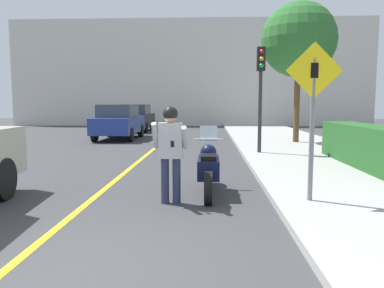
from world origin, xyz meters
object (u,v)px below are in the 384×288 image
Objects in this scene: person_biker at (171,145)px; parked_car_blue at (119,122)px; motorcycle at (208,168)px; parked_car_black at (136,118)px; traffic_light at (261,79)px; crossing_sign at (313,107)px; street_tree at (299,40)px.

person_biker reaches higher than parked_car_blue.
parked_car_black is at bearing 105.86° from motorcycle.
person_biker is 0.49× the size of traffic_light.
crossing_sign is 0.76× the size of traffic_light.
parked_car_blue is (-8.06, 2.17, -3.47)m from street_tree.
person_biker is 17.38m from parked_car_black.
person_biker is 0.40× the size of parked_car_black.
traffic_light reaches higher than parked_car_blue.
parked_car_black is at bearing 103.12° from person_biker.
parked_car_blue is at bearing 136.72° from traffic_light.
traffic_light reaches higher than parked_car_black.
person_biker is 0.40× the size of parked_car_blue.
traffic_light is (-0.03, 6.15, 0.83)m from crossing_sign.
person_biker is 2.44m from crossing_sign.
motorcycle is 1.28× the size of person_biker.
street_tree is 9.04m from parked_car_blue.
street_tree is at bearing -15.09° from parked_car_blue.
parked_car_black is (-8.25, 7.38, -3.47)m from street_tree.
crossing_sign is 0.45× the size of street_tree.
traffic_light is at bearing -60.18° from parked_car_black.
crossing_sign is 0.62× the size of parked_car_black.
motorcycle is 2.26m from crossing_sign.
parked_car_black is (-3.94, 16.92, -0.17)m from person_biker.
person_biker is at bearing -72.25° from parked_car_blue.
street_tree is at bearing -41.82° from parked_car_black.
parked_car_blue is (-3.75, 11.72, -0.17)m from person_biker.
parked_car_black is at bearing 92.12° from parked_car_blue.
parked_car_black is at bearing 138.18° from street_tree.
parked_car_black is (-4.59, 16.17, 0.36)m from motorcycle.
motorcycle is at bearing -68.12° from parked_car_blue.
traffic_light is 12.70m from parked_car_black.
person_biker reaches higher than parked_car_black.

